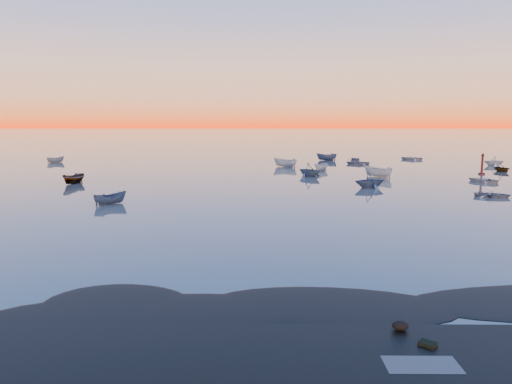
{
  "coord_description": "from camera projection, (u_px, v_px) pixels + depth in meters",
  "views": [
    {
      "loc": [
        -2.05,
        -22.85,
        8.58
      ],
      "look_at": [
        -2.55,
        28.0,
        1.05
      ],
      "focal_mm": 35.0,
      "sensor_mm": 36.0,
      "label": 1
    }
  ],
  "objects": [
    {
      "name": "mud_lobes",
      "position": [
        305.0,
        307.0,
        22.85
      ],
      "size": [
        140.0,
        6.0,
        0.07
      ],
      "primitive_type": null,
      "color": "black",
      "rests_on": "ground"
    },
    {
      "name": "boat_near_center",
      "position": [
        110.0,
        204.0,
        50.32
      ],
      "size": [
        3.36,
        3.64,
        1.21
      ],
      "primitive_type": "imported",
      "rotation": [
        0.0,
        0.0,
        2.26
      ],
      "color": "#324461",
      "rests_on": "ground"
    },
    {
      "name": "moored_fleet",
      "position": [
        274.0,
        175.0,
        76.27
      ],
      "size": [
        124.0,
        58.0,
        1.2
      ],
      "primitive_type": null,
      "color": "#BABAB6",
      "rests_on": "ground"
    },
    {
      "name": "channel_marker",
      "position": [
        482.0,
        165.0,
        77.01
      ],
      "size": [
        0.97,
        0.97,
        3.44
      ],
      "color": "#42100E",
      "rests_on": "ground"
    },
    {
      "name": "ground",
      "position": [
        269.0,
        153.0,
        122.76
      ],
      "size": [
        600.0,
        600.0,
        0.0
      ],
      "primitive_type": "plane",
      "color": "#655D54",
      "rests_on": "ground"
    }
  ]
}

